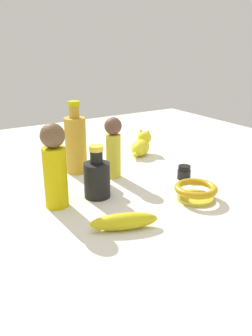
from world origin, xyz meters
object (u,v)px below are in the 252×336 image
banana (124,221)px  person_figure_adult (113,146)px  cat_figurine (142,145)px  nail_polish_jar (184,172)px  bowl (196,191)px  person_figure_child (55,166)px  bottle_short (97,177)px  bottle_tall (76,143)px

banana → person_figure_adult: bearing=84.4°
person_figure_adult → cat_figurine: size_ratio=1.57×
nail_polish_jar → cat_figurine: 0.30m
bowl → person_figure_child: person_figure_child is taller
bowl → person_figure_adult: (-0.11, 0.29, 0.08)m
bottle_short → bottle_tall: bottle_tall is taller
nail_polish_jar → bowl: bearing=-119.2°
bowl → bottle_short: bearing=143.7°
bottle_tall → cat_figurine: (0.31, 0.04, -0.06)m
banana → person_figure_child: person_figure_child is taller
person_figure_adult → banana: size_ratio=1.21×
banana → cat_figurine: (0.38, 0.48, 0.02)m
bottle_short → banana: size_ratio=0.93×
cat_figurine → person_figure_child: person_figure_child is taller
cat_figurine → person_figure_adult: bearing=-145.1°
nail_polish_jar → person_figure_child: 0.46m
bottle_short → nail_polish_jar: size_ratio=3.47×
bowl → person_figure_child: (-0.37, 0.18, 0.09)m
person_figure_adult → banana: (-0.16, -0.33, -0.09)m
person_figure_child → person_figure_adult: bearing=24.0°
bottle_short → cat_figurine: bearing=38.0°
bottle_short → cat_figurine: (0.35, 0.27, -0.02)m
bowl → cat_figurine: size_ratio=0.96×
person_figure_adult → person_figure_child: size_ratio=0.86×
bottle_tall → person_figure_adult: (0.09, -0.11, 0.00)m
nail_polish_jar → bottle_tall: bearing=138.0°
cat_figurine → person_figure_child: bearing=-150.6°
bottle_tall → nail_polish_jar: bottle_tall is taller
nail_polish_jar → bottle_short: bearing=175.1°
nail_polish_jar → cat_figurine: cat_figurine is taller
bowl → nail_polish_jar: bearing=60.8°
bowl → nail_polish_jar: (0.08, 0.15, -0.01)m
bottle_tall → nail_polish_jar: (0.28, -0.26, -0.08)m
bottle_tall → cat_figurine: bottle_tall is taller
bowl → person_figure_child: bearing=154.0°
bottle_tall → bowl: 0.46m
bottle_short → nail_polish_jar: bearing=-4.9°
bowl → banana: (-0.27, -0.04, -0.01)m
cat_figurine → bottle_short: bearing=-142.0°
person_figure_child → nail_polish_jar: bearing=-4.0°
bowl → person_figure_adult: 0.32m
bottle_tall → cat_figurine: bearing=8.0°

